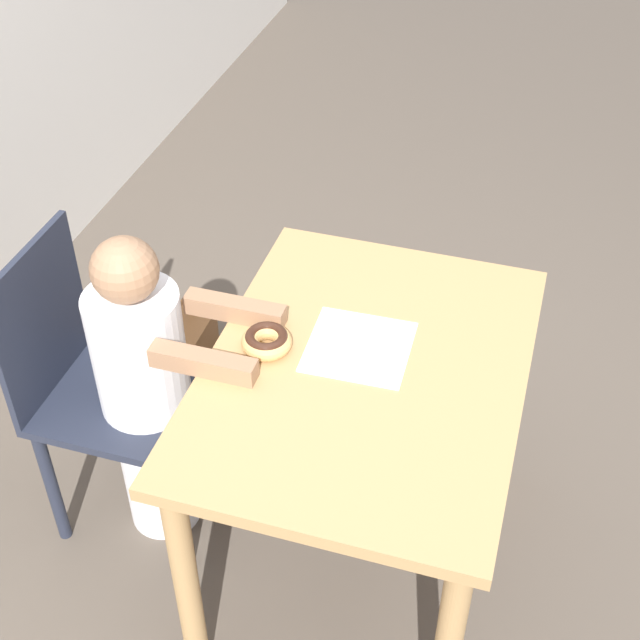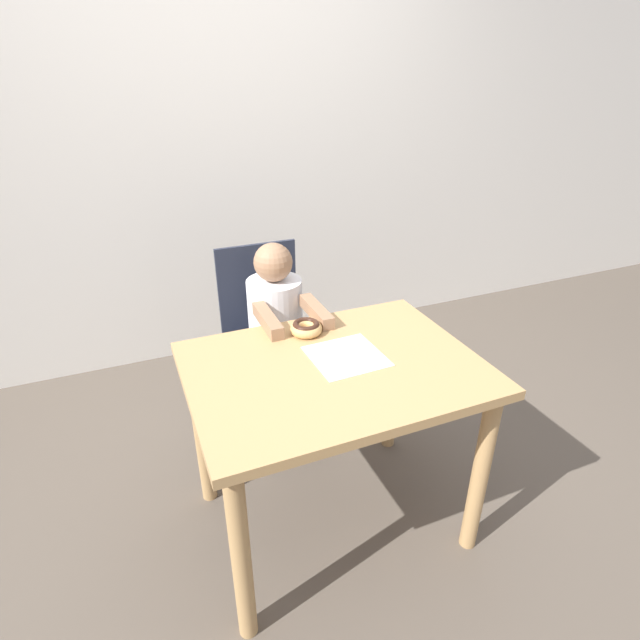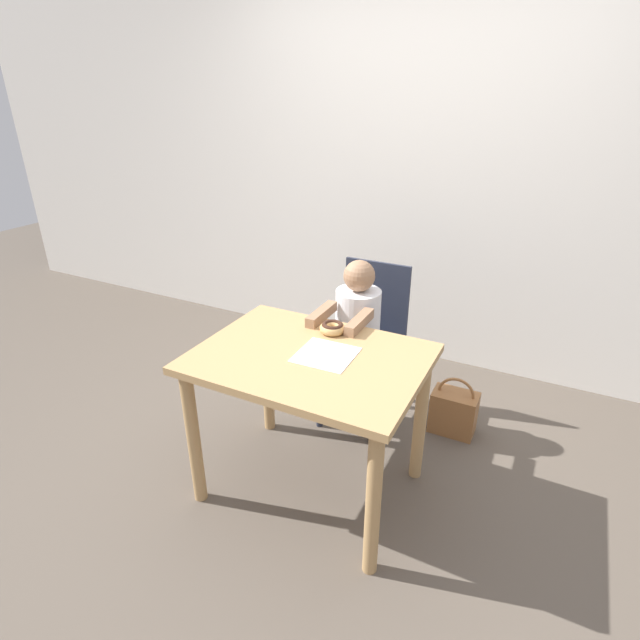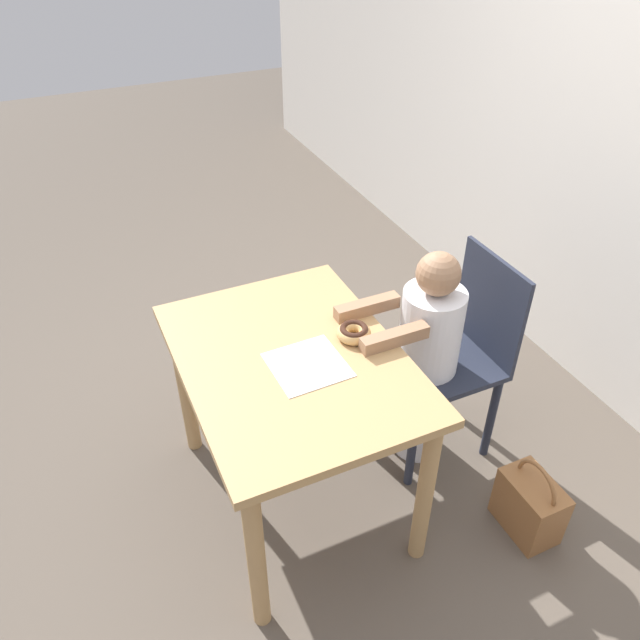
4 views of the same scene
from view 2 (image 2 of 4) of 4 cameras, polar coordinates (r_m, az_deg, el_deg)
The scene contains 8 objects.
ground_plane at distance 2.18m, azimuth 1.37°, elevation -21.67°, with size 12.00×12.00×0.00m, color brown.
wall_back at distance 2.96m, azimuth -11.50°, elevation 19.16°, with size 8.00×0.05×2.50m.
dining_table at distance 1.76m, azimuth 1.59°, elevation -8.49°, with size 0.98×0.74×0.73m.
chair at distance 2.40m, azimuth -5.85°, elevation -2.20°, with size 0.39×0.45×0.90m.
child_figure at distance 2.27m, azimuth -4.90°, elevation -3.07°, with size 0.25×0.48×0.98m.
donut at distance 1.87m, azimuth -1.60°, elevation -0.87°, with size 0.12×0.12×0.05m.
napkin at distance 1.74m, azimuth 3.03°, elevation -4.15°, with size 0.25×0.25×0.00m.
handbag at distance 2.78m, azimuth 4.81°, elevation -5.82°, with size 0.25×0.16×0.35m.
Camera 2 is at (-0.60, -1.30, 1.64)m, focal length 28.00 mm.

